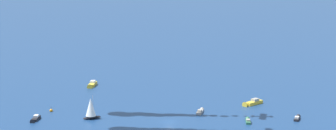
{
  "coord_description": "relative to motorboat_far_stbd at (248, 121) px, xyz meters",
  "views": [
    {
      "loc": [
        128.08,
        111.05,
        51.03
      ],
      "look_at": [
        0.19,
        -0.25,
        18.57
      ],
      "focal_mm": 58.99,
      "sensor_mm": 36.0,
      "label": 1
    }
  ],
  "objects": [
    {
      "name": "motorboat_outer_ring_c",
      "position": [
        1.31,
        -18.22,
        0.03
      ],
      "size": [
        6.02,
        3.92,
        1.72
      ],
      "color": "#9E9993",
      "rests_on": "ground_plane"
    },
    {
      "name": "motorboat_far_stbd",
      "position": [
        0.0,
        0.0,
        0.0
      ],
      "size": [
        5.35,
        4.43,
        1.62
      ],
      "color": "#33704C",
      "rests_on": "ground_plane"
    },
    {
      "name": "marker_buoy",
      "position": [
        33.69,
        -57.5,
        -0.05
      ],
      "size": [
        1.1,
        1.1,
        2.1
      ],
      "color": "orange",
      "rests_on": "ground_plane"
    },
    {
      "name": "sailboat_outer_ring_a",
      "position": [
        30.48,
        -40.62,
        3.13
      ],
      "size": [
        6.24,
        4.36,
        7.82
      ],
      "color": "black",
      "rests_on": "ground_plane"
    },
    {
      "name": "motorboat_outer_ring_e",
      "position": [
        43.69,
        -52.7,
        0.08
      ],
      "size": [
        6.27,
        5.37,
        1.92
      ],
      "color": "black",
      "rests_on": "ground_plane"
    },
    {
      "name": "ground_plane",
      "position": [
        16.57,
        -19.04,
        -0.44
      ],
      "size": [
        2000.0,
        2000.0,
        0.0
      ],
      "primitive_type": "plane",
      "color": "navy"
    },
    {
      "name": "motorboat_offshore",
      "position": [
        -18.92,
        -10.6,
        0.26
      ],
      "size": [
        9.09,
        3.39,
        2.58
      ],
      "color": "gold",
      "rests_on": "ground_plane"
    },
    {
      "name": "motorboat_ahead",
      "position": [
        -13.14,
        10.4,
        -0.0
      ],
      "size": [
        5.7,
        3.2,
        1.61
      ],
      "color": "black",
      "rests_on": "ground_plane"
    },
    {
      "name": "motorboat_outer_ring_b",
      "position": [
        -0.81,
        -75.91,
        0.27
      ],
      "size": [
        8.62,
        7.14,
        2.6
      ],
      "color": "gold",
      "rests_on": "ground_plane"
    }
  ]
}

